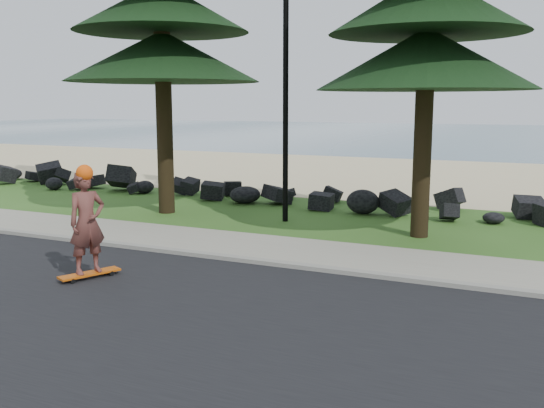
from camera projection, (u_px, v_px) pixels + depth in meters
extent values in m
plane|color=#2D541A|center=(226.00, 248.00, 12.75)|extent=(160.00, 160.00, 0.00)
cube|color=black|center=(75.00, 314.00, 8.71)|extent=(160.00, 7.00, 0.02)
cube|color=gray|center=(204.00, 255.00, 11.94)|extent=(160.00, 0.20, 0.10)
cube|color=gray|center=(230.00, 244.00, 12.93)|extent=(160.00, 2.00, 0.08)
cube|color=#CCC188|center=(389.00, 174.00, 25.78)|extent=(160.00, 15.00, 0.01)
cube|color=#3A5E6F|center=(479.00, 134.00, 58.58)|extent=(160.00, 58.00, 0.01)
cylinder|color=black|center=(286.00, 63.00, 14.97)|extent=(0.14, 0.14, 8.00)
cube|color=#B84D0A|center=(90.00, 274.00, 10.46)|extent=(0.67, 1.07, 0.04)
imported|color=brown|center=(87.00, 222.00, 10.31)|extent=(0.65, 0.76, 1.77)
sphere|color=#E94E0C|center=(85.00, 173.00, 10.17)|extent=(0.28, 0.28, 0.28)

